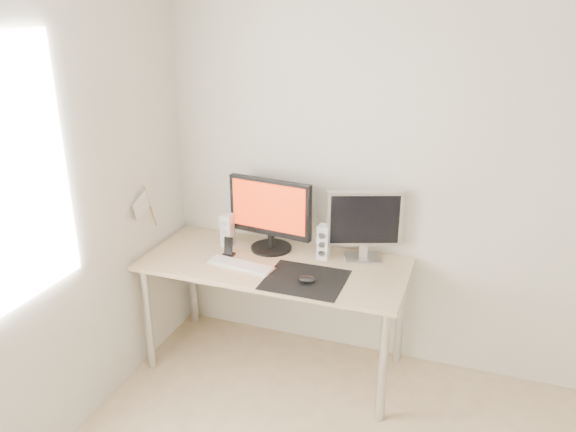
# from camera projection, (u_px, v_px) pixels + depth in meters

# --- Properties ---
(wall_back) EXTENTS (3.50, 0.00, 3.50)m
(wall_back) POSITION_uv_depth(u_px,v_px,m) (446.00, 178.00, 3.24)
(wall_back) COLOR white
(wall_back) RESTS_ON ground
(mousepad) EXTENTS (0.45, 0.40, 0.00)m
(mousepad) POSITION_uv_depth(u_px,v_px,m) (305.00, 280.00, 3.18)
(mousepad) COLOR black
(mousepad) RESTS_ON desk
(mouse) EXTENTS (0.10, 0.06, 0.04)m
(mouse) POSITION_uv_depth(u_px,v_px,m) (307.00, 279.00, 3.14)
(mouse) COLOR black
(mouse) RESTS_ON mousepad
(desk) EXTENTS (1.60, 0.70, 0.73)m
(desk) POSITION_uv_depth(u_px,v_px,m) (274.00, 274.00, 3.42)
(desk) COLOR #D1B587
(desk) RESTS_ON ground
(main_monitor) EXTENTS (0.55, 0.29, 0.47)m
(main_monitor) POSITION_uv_depth(u_px,v_px,m) (270.00, 212.00, 3.48)
(main_monitor) COLOR black
(main_monitor) RESTS_ON desk
(second_monitor) EXTENTS (0.44, 0.23, 0.43)m
(second_monitor) POSITION_uv_depth(u_px,v_px,m) (364.00, 222.00, 3.35)
(second_monitor) COLOR #ABABAD
(second_monitor) RESTS_ON desk
(speaker_left) EXTENTS (0.07, 0.08, 0.22)m
(speaker_left) POSITION_uv_depth(u_px,v_px,m) (227.00, 230.00, 3.59)
(speaker_left) COLOR white
(speaker_left) RESTS_ON desk
(speaker_right) EXTENTS (0.07, 0.08, 0.22)m
(speaker_right) POSITION_uv_depth(u_px,v_px,m) (324.00, 242.00, 3.41)
(speaker_right) COLOR white
(speaker_right) RESTS_ON desk
(keyboard) EXTENTS (0.43, 0.17, 0.02)m
(keyboard) POSITION_uv_depth(u_px,v_px,m) (241.00, 265.00, 3.34)
(keyboard) COLOR silver
(keyboard) RESTS_ON desk
(phone_dock) EXTENTS (0.07, 0.06, 0.12)m
(phone_dock) POSITION_uv_depth(u_px,v_px,m) (229.00, 250.00, 3.47)
(phone_dock) COLOR black
(phone_dock) RESTS_ON desk
(pennant) EXTENTS (0.01, 0.23, 0.29)m
(pennant) POSITION_uv_depth(u_px,v_px,m) (144.00, 205.00, 3.40)
(pennant) COLOR #A57F54
(pennant) RESTS_ON wall_left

